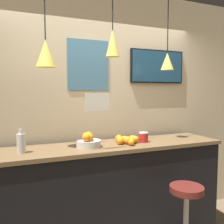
{
  "coord_description": "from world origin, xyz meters",
  "views": [
    {
      "loc": [
        -1.02,
        -1.88,
        1.68
      ],
      "look_at": [
        0.0,
        0.56,
        1.46
      ],
      "focal_mm": 40.0,
      "sensor_mm": 36.0,
      "label": 1
    }
  ],
  "objects": [
    {
      "name": "service_counter",
      "position": [
        0.0,
        0.56,
        0.56
      ],
      "size": [
        2.52,
        0.59,
        1.11
      ],
      "color": "black",
      "rests_on": "ground_plane"
    },
    {
      "name": "wall_poster",
      "position": [
        -0.14,
        0.93,
        1.98
      ],
      "size": [
        0.5,
        0.01,
        0.58
      ],
      "color": "teal"
    },
    {
      "name": "fruit_bowl",
      "position": [
        -0.28,
        0.53,
        1.17
      ],
      "size": [
        0.25,
        0.25,
        0.16
      ],
      "color": "beige",
      "rests_on": "service_counter"
    },
    {
      "name": "juice_bottle",
      "position": [
        -0.92,
        0.53,
        1.2
      ],
      "size": [
        0.08,
        0.08,
        0.23
      ],
      "color": "silver",
      "rests_on": "service_counter"
    },
    {
      "name": "bar_stool",
      "position": [
        0.52,
        -0.03,
        0.49
      ],
      "size": [
        0.4,
        0.4,
        0.78
      ],
      "color": "#B7B7BC",
      "rests_on": "ground_plane"
    },
    {
      "name": "hanging_menu_board",
      "position": [
        -0.24,
        0.35,
        1.58
      ],
      "size": [
        0.24,
        0.01,
        0.17
      ],
      "color": "white"
    },
    {
      "name": "pendant_lamp_right",
      "position": [
        0.68,
        0.54,
        2.03
      ],
      "size": [
        0.15,
        0.15,
        0.88
      ],
      "color": "black"
    },
    {
      "name": "spread_jar",
      "position": [
        0.37,
        0.53,
        1.17
      ],
      "size": [
        0.1,
        0.1,
        0.11
      ],
      "color": "red",
      "rests_on": "service_counter"
    },
    {
      "name": "back_wall",
      "position": [
        0.0,
        0.97,
        1.45
      ],
      "size": [
        8.0,
        0.06,
        2.9
      ],
      "color": "beige",
      "rests_on": "ground_plane"
    },
    {
      "name": "pendant_lamp_middle",
      "position": [
        0.0,
        0.54,
        2.18
      ],
      "size": [
        0.14,
        0.14,
        0.76
      ],
      "color": "black"
    },
    {
      "name": "orange_pile",
      "position": [
        0.17,
        0.54,
        1.15
      ],
      "size": [
        0.27,
        0.29,
        0.08
      ],
      "color": "orange",
      "rests_on": "service_counter"
    },
    {
      "name": "mounted_tv",
      "position": [
        0.79,
        0.91,
        2.0
      ],
      "size": [
        0.77,
        0.04,
        0.42
      ],
      "color": "black"
    },
    {
      "name": "pendant_lamp_left",
      "position": [
        -0.68,
        0.54,
        2.04
      ],
      "size": [
        0.18,
        0.18,
        0.9
      ],
      "color": "black"
    }
  ]
}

